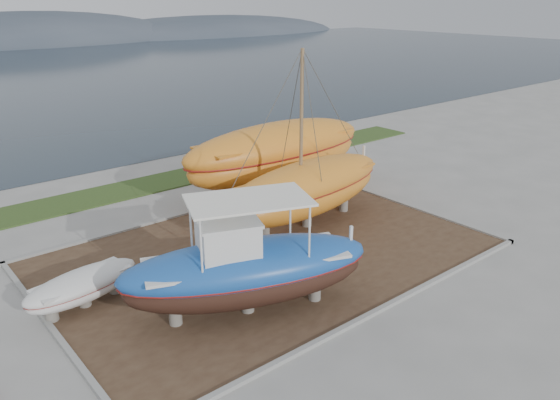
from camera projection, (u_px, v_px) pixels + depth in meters
ground at (333, 290)px, 20.62m from camera, size 140.00×140.00×0.00m
dirt_patch at (268, 253)px, 23.49m from camera, size 18.00×12.00×0.06m
curb_frame at (268, 252)px, 23.48m from camera, size 18.60×12.60×0.15m
grass_strip at (146, 185)px, 31.79m from camera, size 44.00×3.00×0.08m
blue_caique at (247, 257)px, 18.42m from camera, size 9.12×5.69×4.20m
white_dinghy at (83, 289)px, 19.28m from camera, size 4.50×2.31×1.29m
orange_sailboat at (308, 142)px, 24.75m from camera, size 9.89×3.75×8.30m
orange_bare_hull at (277, 160)px, 29.88m from camera, size 11.82×3.65×3.86m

